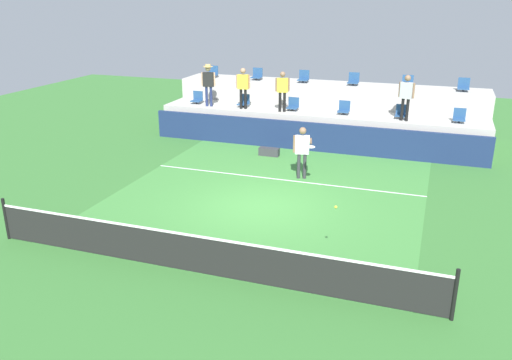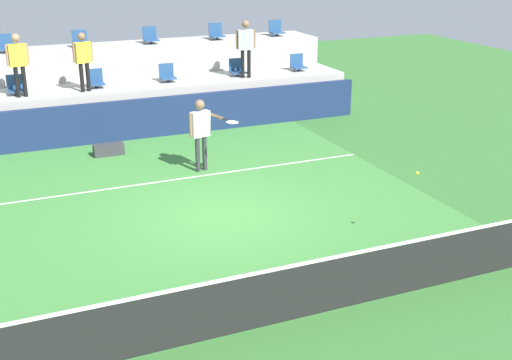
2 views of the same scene
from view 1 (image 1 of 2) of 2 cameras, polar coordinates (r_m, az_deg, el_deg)
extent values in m
plane|color=#336B2D|center=(15.06, 0.31, -2.91)|extent=(40.00, 40.00, 0.00)
cube|color=#3D7F38|center=(15.94, 1.49, -1.60)|extent=(9.00, 10.00, 0.01)
cube|color=white|center=(17.19, 2.93, 0.02)|extent=(9.00, 0.06, 0.00)
cylinder|color=black|center=(14.35, -25.43, -3.81)|extent=(0.08, 0.08, 1.07)
cylinder|color=black|center=(10.57, 20.71, -11.56)|extent=(0.08, 0.08, 1.07)
cube|color=black|center=(11.52, -6.26, -8.04)|extent=(10.40, 0.01, 0.87)
cube|color=white|center=(11.32, -6.34, -6.08)|extent=(10.40, 0.02, 0.05)
cube|color=navy|center=(20.36, 5.86, 4.69)|extent=(13.00, 0.16, 1.10)
cube|color=#ADAAA3|center=(21.57, 6.69, 5.72)|extent=(13.00, 1.80, 1.25)
cube|color=#ADAAA3|center=(23.19, 7.75, 7.74)|extent=(13.00, 1.80, 2.10)
cylinder|color=#2D2D33|center=(23.00, -6.46, 8.33)|extent=(0.08, 0.08, 0.10)
cube|color=navy|center=(22.98, -6.47, 8.50)|extent=(0.44, 0.40, 0.04)
cube|color=navy|center=(23.10, -6.29, 9.10)|extent=(0.44, 0.04, 0.38)
cylinder|color=#2D2D33|center=(22.16, -1.40, 8.02)|extent=(0.08, 0.08, 0.10)
cube|color=navy|center=(22.15, -1.40, 8.19)|extent=(0.44, 0.40, 0.04)
cube|color=navy|center=(22.27, -1.24, 8.81)|extent=(0.44, 0.04, 0.38)
cylinder|color=#2D2D33|center=(21.52, 3.96, 7.62)|extent=(0.08, 0.08, 0.10)
cube|color=navy|center=(21.50, 3.96, 7.80)|extent=(0.44, 0.40, 0.04)
cube|color=navy|center=(21.63, 4.11, 8.44)|extent=(0.44, 0.04, 0.38)
cylinder|color=#2D2D33|center=(21.08, 9.43, 7.14)|extent=(0.08, 0.08, 0.10)
cube|color=navy|center=(21.06, 9.44, 7.33)|extent=(0.44, 0.40, 0.04)
cube|color=navy|center=(21.19, 9.57, 7.98)|extent=(0.44, 0.04, 0.38)
cylinder|color=#2D2D33|center=(20.83, 15.40, 6.55)|extent=(0.08, 0.08, 0.10)
cube|color=navy|center=(20.81, 15.42, 6.74)|extent=(0.44, 0.40, 0.04)
cube|color=navy|center=(20.94, 15.51, 7.40)|extent=(0.44, 0.04, 0.38)
cylinder|color=#2D2D33|center=(20.80, 21.09, 5.92)|extent=(0.08, 0.08, 0.10)
cube|color=navy|center=(20.78, 21.11, 6.11)|extent=(0.44, 0.40, 0.04)
cube|color=navy|center=(20.92, 21.18, 6.77)|extent=(0.44, 0.04, 0.38)
cylinder|color=#2D2D33|center=(24.47, -4.78, 11.09)|extent=(0.08, 0.08, 0.10)
cube|color=navy|center=(24.46, -4.78, 11.26)|extent=(0.44, 0.40, 0.04)
cube|color=navy|center=(24.60, -4.62, 11.80)|extent=(0.44, 0.04, 0.38)
cylinder|color=#2D2D33|center=(23.69, 0.04, 10.88)|extent=(0.08, 0.08, 0.10)
cube|color=navy|center=(23.68, 0.04, 11.04)|extent=(0.44, 0.40, 0.04)
cube|color=navy|center=(23.82, 0.19, 11.60)|extent=(0.44, 0.04, 0.38)
cylinder|color=#2D2D33|center=(23.08, 5.11, 10.56)|extent=(0.08, 0.08, 0.10)
cube|color=navy|center=(23.07, 5.11, 10.74)|extent=(0.44, 0.40, 0.04)
cube|color=navy|center=(23.21, 5.24, 11.31)|extent=(0.44, 0.04, 0.38)
cylinder|color=#2D2D33|center=(22.66, 10.44, 10.15)|extent=(0.08, 0.08, 0.10)
cube|color=navy|center=(22.65, 10.45, 10.32)|extent=(0.44, 0.40, 0.04)
cube|color=navy|center=(22.79, 10.56, 10.91)|extent=(0.44, 0.04, 0.38)
cylinder|color=#2D2D33|center=(22.43, 16.01, 9.62)|extent=(0.08, 0.08, 0.10)
cube|color=navy|center=(22.42, 16.02, 9.80)|extent=(0.44, 0.40, 0.04)
cube|color=navy|center=(22.56, 16.11, 10.39)|extent=(0.44, 0.04, 0.38)
cylinder|color=#2D2D33|center=(22.41, 21.49, 9.01)|extent=(0.08, 0.08, 0.10)
cube|color=navy|center=(22.40, 21.51, 9.19)|extent=(0.44, 0.40, 0.04)
cube|color=navy|center=(22.54, 21.57, 9.79)|extent=(0.44, 0.04, 0.38)
cylinder|color=#2D2D33|center=(17.26, 4.64, 1.53)|extent=(0.13, 0.13, 0.85)
cylinder|color=#2D2D33|center=(17.26, 5.29, 1.51)|extent=(0.13, 0.13, 0.85)
cube|color=white|center=(17.05, 5.04, 3.83)|extent=(0.49, 0.29, 0.60)
sphere|color=#846047|center=(16.93, 5.08, 5.33)|extent=(0.28, 0.28, 0.23)
cylinder|color=#846047|center=(17.05, 4.15, 3.91)|extent=(0.08, 0.08, 0.57)
cylinder|color=#846047|center=(16.74, 5.96, 4.21)|extent=(0.20, 0.54, 0.07)
cylinder|color=black|center=(16.39, 5.96, 3.87)|extent=(0.10, 0.26, 0.04)
ellipsoid|color=silver|center=(16.12, 5.96, 3.60)|extent=(0.33, 0.37, 0.03)
cylinder|color=navy|center=(22.38, -5.36, 9.00)|extent=(0.13, 0.13, 0.83)
cylinder|color=navy|center=(22.34, -4.88, 8.99)|extent=(0.13, 0.13, 0.83)
cube|color=black|center=(22.24, -5.18, 10.78)|extent=(0.48, 0.27, 0.58)
sphere|color=tan|center=(22.17, -5.22, 11.92)|extent=(0.27, 0.27, 0.22)
cylinder|color=tan|center=(22.29, -5.84, 10.82)|extent=(0.08, 0.08, 0.55)
cylinder|color=tan|center=(22.18, -4.52, 10.82)|extent=(0.08, 0.08, 0.55)
cylinder|color=tan|center=(22.16, -5.22, 12.12)|extent=(0.48, 0.48, 0.01)
cylinder|color=tan|center=(22.16, -5.23, 12.24)|extent=(0.28, 0.28, 0.09)
cylinder|color=black|center=(21.80, -1.63, 8.78)|extent=(0.12, 0.12, 0.81)
cylinder|color=black|center=(21.75, -1.15, 8.76)|extent=(0.12, 0.12, 0.81)
cube|color=yellow|center=(21.66, -1.41, 10.57)|extent=(0.46, 0.22, 0.58)
sphere|color=#A87A5B|center=(21.59, -1.42, 11.73)|extent=(0.24, 0.24, 0.22)
cylinder|color=#A87A5B|center=(21.72, -2.07, 10.64)|extent=(0.08, 0.08, 0.54)
cylinder|color=#A87A5B|center=(21.59, -0.74, 10.59)|extent=(0.08, 0.08, 0.54)
cylinder|color=black|center=(21.26, 2.61, 8.44)|extent=(0.13, 0.13, 0.78)
cylinder|color=black|center=(21.25, 3.10, 8.43)|extent=(0.13, 0.13, 0.78)
cube|color=yellow|center=(21.14, 2.88, 10.21)|extent=(0.46, 0.28, 0.56)
sphere|color=#846047|center=(21.07, 2.90, 11.36)|extent=(0.26, 0.26, 0.21)
cylinder|color=#846047|center=(21.15, 2.20, 10.27)|extent=(0.08, 0.08, 0.52)
cylinder|color=#846047|center=(21.13, 3.56, 10.24)|extent=(0.08, 0.08, 0.52)
cylinder|color=black|center=(20.48, 15.54, 7.37)|extent=(0.13, 0.13, 0.83)
cylinder|color=black|center=(20.42, 16.05, 7.29)|extent=(0.13, 0.13, 0.83)
cube|color=#B2B2B7|center=(20.32, 15.98, 9.29)|extent=(0.48, 0.28, 0.59)
sphere|color=#846047|center=(20.24, 16.10, 10.55)|extent=(0.27, 0.27, 0.23)
cylinder|color=#846047|center=(20.39, 15.28, 9.44)|extent=(0.08, 0.08, 0.56)
cylinder|color=#846047|center=(20.24, 16.70, 9.24)|extent=(0.08, 0.08, 0.56)
sphere|color=#CCE033|center=(11.56, 8.63, -2.91)|extent=(0.07, 0.07, 0.07)
cube|color=#333338|center=(19.71, 1.43, 3.07)|extent=(0.76, 0.28, 0.30)
camera|label=2|loc=(8.89, -60.41, 6.44)|focal=46.74mm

